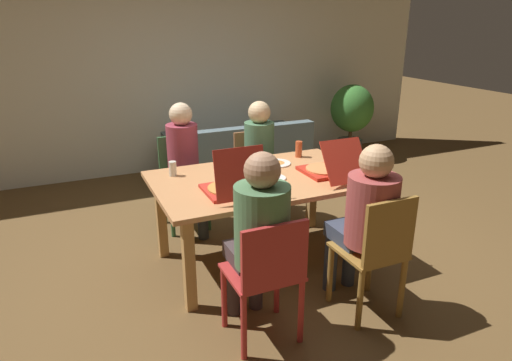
{
  "coord_description": "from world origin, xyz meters",
  "views": [
    {
      "loc": [
        -1.45,
        -3.15,
        1.99
      ],
      "look_at": [
        0.0,
        0.1,
        0.7
      ],
      "focal_mm": 31.82,
      "sensor_mm": 36.0,
      "label": 1
    }
  ],
  "objects_px": {
    "chair_0": "(376,252)",
    "drinking_glass_1": "(299,149)",
    "person_2": "(259,230)",
    "person_3": "(185,159)",
    "couch": "(238,157)",
    "chair_3": "(182,177)",
    "person_0": "(366,213)",
    "pizza_box_0": "(328,169)",
    "plate_0": "(276,163)",
    "drinking_glass_0": "(173,169)",
    "chair_1": "(256,170)",
    "plate_2": "(227,168)",
    "chair_2": "(267,274)",
    "potted_plant": "(352,113)",
    "person_1": "(262,151)",
    "plate_1": "(273,178)",
    "pizza_box_1": "(231,187)",
    "dining_table": "(261,188)"
  },
  "relations": [
    {
      "from": "plate_1",
      "to": "drinking_glass_0",
      "type": "xyz_separation_m",
      "value": [
        -0.71,
        0.4,
        0.05
      ]
    },
    {
      "from": "chair_3",
      "to": "potted_plant",
      "type": "distance_m",
      "value": 3.17
    },
    {
      "from": "pizza_box_0",
      "to": "couch",
      "type": "height_order",
      "value": "pizza_box_0"
    },
    {
      "from": "chair_2",
      "to": "plate_0",
      "type": "distance_m",
      "value": 1.43
    },
    {
      "from": "chair_2",
      "to": "plate_0",
      "type": "xyz_separation_m",
      "value": [
        0.67,
        1.23,
        0.27
      ]
    },
    {
      "from": "dining_table",
      "to": "person_3",
      "type": "relative_size",
      "value": 1.39
    },
    {
      "from": "dining_table",
      "to": "potted_plant",
      "type": "xyz_separation_m",
      "value": [
        2.5,
        2.28,
        -0.01
      ]
    },
    {
      "from": "person_1",
      "to": "drinking_glass_0",
      "type": "height_order",
      "value": "person_1"
    },
    {
      "from": "plate_2",
      "to": "drinking_glass_0",
      "type": "relative_size",
      "value": 1.7
    },
    {
      "from": "pizza_box_0",
      "to": "drinking_glass_1",
      "type": "xyz_separation_m",
      "value": [
        0.02,
        0.53,
        0.03
      ]
    },
    {
      "from": "person_1",
      "to": "potted_plant",
      "type": "height_order",
      "value": "person_1"
    },
    {
      "from": "chair_1",
      "to": "person_2",
      "type": "xyz_separation_m",
      "value": [
        -0.79,
        -1.81,
        0.27
      ]
    },
    {
      "from": "pizza_box_1",
      "to": "plate_2",
      "type": "height_order",
      "value": "pizza_box_1"
    },
    {
      "from": "chair_1",
      "to": "plate_2",
      "type": "distance_m",
      "value": 0.93
    },
    {
      "from": "plate_2",
      "to": "pizza_box_1",
      "type": "bearing_deg",
      "value": -107.38
    },
    {
      "from": "chair_2",
      "to": "plate_1",
      "type": "xyz_separation_m",
      "value": [
        0.47,
        0.89,
        0.27
      ]
    },
    {
      "from": "drinking_glass_0",
      "to": "couch",
      "type": "bearing_deg",
      "value": 54.34
    },
    {
      "from": "person_3",
      "to": "potted_plant",
      "type": "relative_size",
      "value": 1.16
    },
    {
      "from": "person_2",
      "to": "person_3",
      "type": "relative_size",
      "value": 1.01
    },
    {
      "from": "chair_1",
      "to": "person_3",
      "type": "xyz_separation_m",
      "value": [
        -0.79,
        -0.12,
        0.25
      ]
    },
    {
      "from": "pizza_box_1",
      "to": "potted_plant",
      "type": "xyz_separation_m",
      "value": [
        2.85,
        2.51,
        -0.16
      ]
    },
    {
      "from": "plate_1",
      "to": "potted_plant",
      "type": "distance_m",
      "value": 3.39
    },
    {
      "from": "chair_2",
      "to": "couch",
      "type": "distance_m",
      "value": 3.25
    },
    {
      "from": "pizza_box_1",
      "to": "plate_1",
      "type": "height_order",
      "value": "pizza_box_1"
    },
    {
      "from": "dining_table",
      "to": "chair_1",
      "type": "bearing_deg",
      "value": 68.23
    },
    {
      "from": "chair_0",
      "to": "drinking_glass_1",
      "type": "xyz_separation_m",
      "value": [
        0.16,
        1.39,
        0.34
      ]
    },
    {
      "from": "person_0",
      "to": "potted_plant",
      "type": "bearing_deg",
      "value": 56.15
    },
    {
      "from": "plate_2",
      "to": "person_1",
      "type": "bearing_deg",
      "value": 43.0
    },
    {
      "from": "person_1",
      "to": "plate_2",
      "type": "xyz_separation_m",
      "value": [
        -0.57,
        -0.53,
        0.06
      ]
    },
    {
      "from": "chair_2",
      "to": "couch",
      "type": "height_order",
      "value": "chair_2"
    },
    {
      "from": "person_1",
      "to": "person_3",
      "type": "xyz_separation_m",
      "value": [
        -0.79,
        0.02,
        0.01
      ]
    },
    {
      "from": "couch",
      "to": "chair_3",
      "type": "bearing_deg",
      "value": -133.12
    },
    {
      "from": "pizza_box_1",
      "to": "drinking_glass_0",
      "type": "bearing_deg",
      "value": 117.7
    },
    {
      "from": "person_0",
      "to": "couch",
      "type": "relative_size",
      "value": 0.69
    },
    {
      "from": "dining_table",
      "to": "person_1",
      "type": "distance_m",
      "value": 0.92
    },
    {
      "from": "person_1",
      "to": "drinking_glass_1",
      "type": "relative_size",
      "value": 8.15
    },
    {
      "from": "plate_0",
      "to": "drinking_glass_0",
      "type": "bearing_deg",
      "value": 176.33
    },
    {
      "from": "person_0",
      "to": "pizza_box_0",
      "type": "xyz_separation_m",
      "value": [
        0.14,
        0.71,
        0.08
      ]
    },
    {
      "from": "plate_2",
      "to": "dining_table",
      "type": "bearing_deg",
      "value": -59.5
    },
    {
      "from": "person_2",
      "to": "drinking_glass_0",
      "type": "xyz_separation_m",
      "value": [
        -0.25,
        1.16,
        0.08
      ]
    },
    {
      "from": "drinking_glass_0",
      "to": "drinking_glass_1",
      "type": "bearing_deg",
      "value": 2.38
    },
    {
      "from": "person_1",
      "to": "chair_2",
      "type": "bearing_deg",
      "value": -113.64
    },
    {
      "from": "chair_1",
      "to": "pizza_box_1",
      "type": "xyz_separation_m",
      "value": [
        -0.74,
        -1.21,
        0.34
      ]
    },
    {
      "from": "plate_0",
      "to": "plate_2",
      "type": "height_order",
      "value": "same"
    },
    {
      "from": "person_2",
      "to": "drinking_glass_1",
      "type": "height_order",
      "value": "person_2"
    },
    {
      "from": "person_3",
      "to": "plate_2",
      "type": "xyz_separation_m",
      "value": [
        0.22,
        -0.56,
        0.04
      ]
    },
    {
      "from": "person_0",
      "to": "drinking_glass_1",
      "type": "relative_size",
      "value": 8.25
    },
    {
      "from": "chair_1",
      "to": "plate_0",
      "type": "distance_m",
      "value": 0.78
    },
    {
      "from": "pizza_box_1",
      "to": "chair_1",
      "type": "bearing_deg",
      "value": 58.68
    },
    {
      "from": "person_2",
      "to": "pizza_box_1",
      "type": "height_order",
      "value": "person_2"
    }
  ]
}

